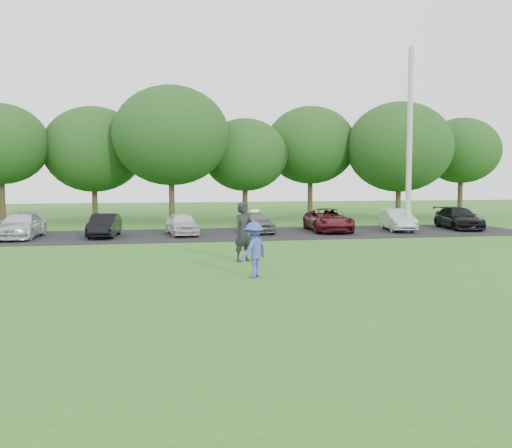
# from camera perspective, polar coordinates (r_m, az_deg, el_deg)

# --- Properties ---
(ground) EXTENTS (100.00, 100.00, 0.00)m
(ground) POSITION_cam_1_polar(r_m,az_deg,el_deg) (15.86, 2.41, -5.71)
(ground) COLOR #26671D
(ground) RESTS_ON ground
(parking_lot) EXTENTS (32.00, 6.50, 0.03)m
(parking_lot) POSITION_cam_1_polar(r_m,az_deg,el_deg) (28.54, -3.61, -1.03)
(parking_lot) COLOR black
(parking_lot) RESTS_ON ground
(utility_pole) EXTENTS (0.28, 0.28, 9.41)m
(utility_pole) POSITION_cam_1_polar(r_m,az_deg,el_deg) (30.32, 15.10, 8.03)
(utility_pole) COLOR #B0B1AB
(utility_pole) RESTS_ON ground
(frisbee_player) EXTENTS (1.16, 1.13, 1.96)m
(frisbee_player) POSITION_cam_1_polar(r_m,az_deg,el_deg) (16.32, -0.22, -2.57)
(frisbee_player) COLOR #3A4DA4
(frisbee_player) RESTS_ON ground
(camera_bystander) EXTENTS (0.88, 0.77, 2.02)m
(camera_bystander) POSITION_cam_1_polar(r_m,az_deg,el_deg) (19.35, -1.25, -0.80)
(camera_bystander) COLOR black
(camera_bystander) RESTS_ON ground
(parked_cars) EXTENTS (28.58, 4.68, 1.19)m
(parked_cars) POSITION_cam_1_polar(r_m,az_deg,el_deg) (28.59, -3.16, 0.16)
(parked_cars) COLOR silver
(parked_cars) RESTS_ON parking_lot
(tree_row) EXTENTS (42.39, 9.85, 8.64)m
(tree_row) POSITION_cam_1_polar(r_m,az_deg,el_deg) (38.33, -3.26, 7.77)
(tree_row) COLOR #38281C
(tree_row) RESTS_ON ground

